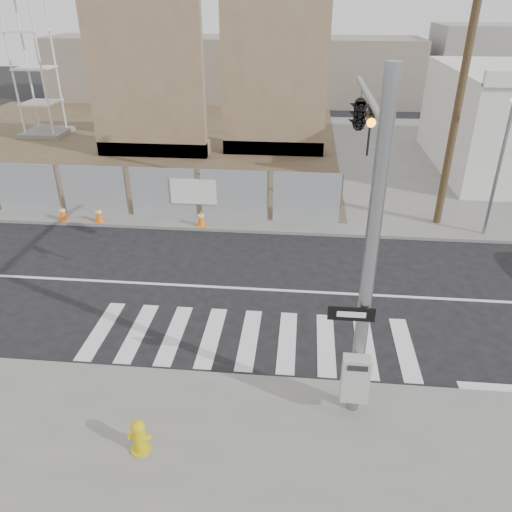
# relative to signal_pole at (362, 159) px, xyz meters

# --- Properties ---
(ground) EXTENTS (100.00, 100.00, 0.00)m
(ground) POSITION_rel_signal_pole_xyz_m (-2.49, 2.05, -4.78)
(ground) COLOR black
(ground) RESTS_ON ground
(sidewalk_far) EXTENTS (50.00, 20.00, 0.12)m
(sidewalk_far) POSITION_rel_signal_pole_xyz_m (-2.49, 16.05, -4.72)
(sidewalk_far) COLOR slate
(sidewalk_far) RESTS_ON ground
(signal_pole) EXTENTS (0.96, 5.87, 7.00)m
(signal_pole) POSITION_rel_signal_pole_xyz_m (0.00, 0.00, 0.00)
(signal_pole) COLOR gray
(signal_pole) RESTS_ON sidewalk_near
(far_signal_pole) EXTENTS (0.16, 0.20, 5.60)m
(far_signal_pole) POSITION_rel_signal_pole_xyz_m (5.51, 6.65, -1.30)
(far_signal_pole) COLOR gray
(far_signal_pole) RESTS_ON sidewalk_far
(chain_link_fence) EXTENTS (24.60, 0.04, 2.00)m
(chain_link_fence) POSITION_rel_signal_pole_xyz_m (-12.49, 7.05, -3.66)
(chain_link_fence) COLOR gray
(chain_link_fence) RESTS_ON sidewalk_far
(concrete_wall_left) EXTENTS (6.00, 1.30, 8.00)m
(concrete_wall_left) POSITION_rel_signal_pole_xyz_m (-9.49, 15.13, -1.40)
(concrete_wall_left) COLOR #7A6449
(concrete_wall_left) RESTS_ON sidewalk_far
(concrete_wall_right) EXTENTS (5.50, 1.30, 8.00)m
(concrete_wall_right) POSITION_rel_signal_pole_xyz_m (-2.99, 16.13, -1.40)
(concrete_wall_right) COLOR #7A6449
(concrete_wall_right) RESTS_ON sidewalk_far
(utility_pole_right) EXTENTS (1.60, 0.28, 10.00)m
(utility_pole_right) POSITION_rel_signal_pole_xyz_m (4.01, 7.55, 0.42)
(utility_pole_right) COLOR brown
(utility_pole_right) RESTS_ON sidewalk_far
(fire_hydrant) EXTENTS (0.52, 0.52, 0.75)m
(fire_hydrant) POSITION_rel_signal_pole_xyz_m (-4.18, -4.33, -4.29)
(fire_hydrant) COLOR gold
(fire_hydrant) RESTS_ON sidewalk_near
(traffic_cone_b) EXTENTS (0.39, 0.39, 0.64)m
(traffic_cone_b) POSITION_rel_signal_pole_xyz_m (-10.58, 6.27, -4.35)
(traffic_cone_b) COLOR orange
(traffic_cone_b) RESTS_ON sidewalk_far
(traffic_cone_c) EXTENTS (0.42, 0.42, 0.66)m
(traffic_cone_c) POSITION_rel_signal_pole_xyz_m (-9.12, 6.27, -4.34)
(traffic_cone_c) COLOR orange
(traffic_cone_c) RESTS_ON sidewalk_far
(traffic_cone_d) EXTENTS (0.35, 0.35, 0.66)m
(traffic_cone_d) POSITION_rel_signal_pole_xyz_m (-5.08, 6.27, -4.34)
(traffic_cone_d) COLOR orange
(traffic_cone_d) RESTS_ON sidewalk_far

